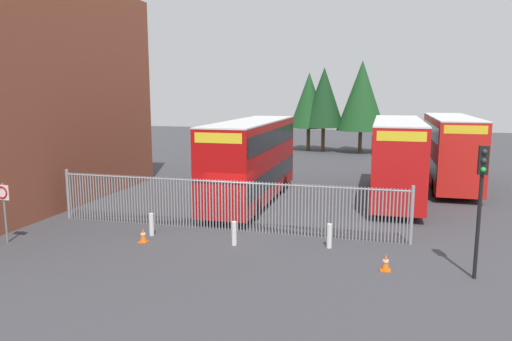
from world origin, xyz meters
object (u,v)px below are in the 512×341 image
object	(u,v)px
double_decker_bus_near_gate	(252,158)
traffic_cone_by_gate	(143,235)
double_decker_bus_behind_fence_right	(397,156)
bollard_near_left	(151,224)
bollard_center_front	(234,233)
traffic_light_kerbside	(481,188)
traffic_cone_mid_forecourt	(386,262)
double_decker_bus_behind_fence_left	(450,148)
speed_limit_sign_post	(3,199)
bollard_near_right	(329,236)

from	to	relation	value
double_decker_bus_near_gate	traffic_cone_by_gate	size ratio (longest dim) A/B	18.32
double_decker_bus_near_gate	double_decker_bus_behind_fence_right	distance (m)	8.07
bollard_near_left	bollard_center_front	world-z (taller)	same
bollard_center_front	traffic_light_kerbside	distance (m)	8.95
traffic_cone_by_gate	traffic_cone_mid_forecourt	distance (m)	9.37
bollard_center_front	traffic_cone_by_gate	world-z (taller)	bollard_center_front
double_decker_bus_behind_fence_right	bollard_near_left	distance (m)	14.14
bollard_near_left	bollard_center_front	bearing A→B (deg)	-5.05
double_decker_bus_behind_fence_left	traffic_cone_mid_forecourt	world-z (taller)	double_decker_bus_behind_fence_left
double_decker_bus_near_gate	bollard_center_front	world-z (taller)	double_decker_bus_near_gate
double_decker_bus_near_gate	traffic_light_kerbside	size ratio (longest dim) A/B	2.51
traffic_cone_mid_forecourt	traffic_light_kerbside	world-z (taller)	traffic_light_kerbside
speed_limit_sign_post	bollard_center_front	bearing A→B (deg)	13.06
double_decker_bus_behind_fence_right	bollard_near_right	world-z (taller)	double_decker_bus_behind_fence_right
bollard_near_left	traffic_light_kerbside	xyz separation A→B (m)	(12.21, -1.59, 2.51)
double_decker_bus_near_gate	bollard_near_right	world-z (taller)	double_decker_bus_near_gate
double_decker_bus_behind_fence_left	speed_limit_sign_post	bearing A→B (deg)	-137.38
bollard_near_right	traffic_cone_by_gate	world-z (taller)	bollard_near_right
double_decker_bus_near_gate	double_decker_bus_behind_fence_right	size ratio (longest dim) A/B	1.00
bollard_center_front	traffic_cone_by_gate	size ratio (longest dim) A/B	1.61
double_decker_bus_behind_fence_left	bollard_center_front	xyz separation A→B (m)	(-9.60, -14.92, -1.95)
bollard_near_right	traffic_cone_mid_forecourt	size ratio (longest dim) A/B	1.61
double_decker_bus_behind_fence_right	traffic_cone_by_gate	size ratio (longest dim) A/B	18.32
double_decker_bus_behind_fence_left	traffic_cone_by_gate	distance (m)	20.50
traffic_cone_by_gate	speed_limit_sign_post	size ratio (longest dim) A/B	0.25
speed_limit_sign_post	traffic_light_kerbside	bearing A→B (deg)	2.61
bollard_center_front	traffic_cone_by_gate	xyz separation A→B (m)	(-3.61, -0.60, -0.19)
double_decker_bus_behind_fence_right	traffic_cone_by_gate	bearing A→B (deg)	-132.52
traffic_cone_mid_forecourt	speed_limit_sign_post	size ratio (longest dim) A/B	0.25
bollard_near_left	bollard_near_right	xyz separation A→B (m)	(7.35, 0.30, 0.00)
bollard_center_front	speed_limit_sign_post	size ratio (longest dim) A/B	0.40
bollard_center_front	traffic_cone_mid_forecourt	xyz separation A→B (m)	(5.73, -1.30, -0.19)
traffic_cone_mid_forecourt	speed_limit_sign_post	distance (m)	14.67
bollard_center_front	traffic_cone_by_gate	bearing A→B (deg)	-170.54
double_decker_bus_near_gate	double_decker_bus_behind_fence_right	world-z (taller)	same
double_decker_bus_near_gate	bollard_near_left	xyz separation A→B (m)	(-2.42, -7.00, -1.95)
traffic_cone_mid_forecourt	speed_limit_sign_post	bearing A→B (deg)	-177.03
bollard_near_right	speed_limit_sign_post	world-z (taller)	speed_limit_sign_post
double_decker_bus_behind_fence_right	traffic_cone_mid_forecourt	bearing A→B (deg)	-92.64
double_decker_bus_near_gate	speed_limit_sign_post	size ratio (longest dim) A/B	4.50
bollard_near_left	double_decker_bus_behind_fence_left	bearing A→B (deg)	47.62
double_decker_bus_behind_fence_right	traffic_cone_mid_forecourt	size ratio (longest dim) A/B	18.32
speed_limit_sign_post	bollard_near_right	bearing A→B (deg)	12.11
bollard_near_left	traffic_light_kerbside	distance (m)	12.56
traffic_cone_by_gate	bollard_near_left	bearing A→B (deg)	96.26
bollard_near_left	bollard_near_right	world-z (taller)	same
double_decker_bus_behind_fence_left	traffic_cone_by_gate	world-z (taller)	double_decker_bus_behind_fence_left
bollard_center_front	speed_limit_sign_post	bearing A→B (deg)	-166.94
traffic_cone_by_gate	double_decker_bus_near_gate	bearing A→B (deg)	73.74
bollard_near_right	double_decker_bus_near_gate	bearing A→B (deg)	126.34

